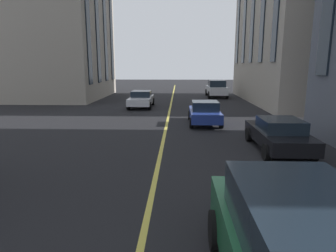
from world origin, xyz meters
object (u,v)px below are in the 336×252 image
at_px(car_white_oncoming, 141,99).
at_px(car_black_mid, 279,134).
at_px(car_white_far, 217,88).
at_px(car_blue_parked_a, 205,113).

relative_size(car_white_oncoming, car_black_mid, 1.00).
xyz_separation_m(car_white_far, car_black_mid, (-21.06, -0.00, -0.27)).
distance_m(car_white_far, car_white_oncoming, 11.12).
bearing_deg(car_blue_parked_a, car_black_mid, -154.89).
distance_m(car_white_far, car_black_mid, 21.06).
xyz_separation_m(car_white_oncoming, car_blue_parked_a, (-7.15, -4.75, -0.00)).
bearing_deg(car_white_far, car_blue_parked_a, 170.44).
xyz_separation_m(car_white_oncoming, car_black_mid, (-12.72, -7.36, 0.00)).
bearing_deg(car_white_oncoming, car_white_far, -41.45).
relative_size(car_white_far, car_blue_parked_a, 1.21).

